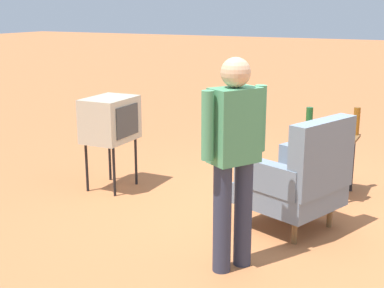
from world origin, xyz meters
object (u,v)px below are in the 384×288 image
at_px(bottle_tall_amber, 356,121).
at_px(flower_vase, 348,130).
at_px(person_standing, 234,152).
at_px(bottle_short_clear, 325,129).
at_px(soda_can_blue, 330,129).
at_px(bottle_wine_green, 309,122).
at_px(armchair, 300,178).
at_px(tv_on_stand, 110,120).
at_px(side_table, 329,146).

xyz_separation_m(bottle_tall_amber, flower_vase, (0.46, 0.00, -0.00)).
xyz_separation_m(person_standing, flower_vase, (-1.80, 0.50, -0.15)).
bearing_deg(person_standing, flower_vase, 164.45).
bearing_deg(flower_vase, bottle_short_clear, -114.87).
height_order(person_standing, soda_can_blue, person_standing).
distance_m(bottle_wine_green, soda_can_blue, 0.29).
height_order(armchair, person_standing, person_standing).
relative_size(tv_on_stand, bottle_wine_green, 3.22).
bearing_deg(bottle_short_clear, armchair, 1.02).
relative_size(bottle_tall_amber, flower_vase, 1.13).
relative_size(person_standing, bottle_wine_green, 5.12).
bearing_deg(person_standing, side_table, 172.53).
xyz_separation_m(bottle_tall_amber, soda_can_blue, (0.12, -0.25, -0.09)).
xyz_separation_m(side_table, bottle_wine_green, (0.10, -0.20, 0.26)).
xyz_separation_m(person_standing, bottle_tall_amber, (-2.26, 0.50, -0.15)).
bearing_deg(person_standing, tv_on_stand, -120.87).
bearing_deg(bottle_short_clear, bottle_wine_green, -92.67).
bearing_deg(bottle_wine_green, flower_vase, 73.36).
distance_m(person_standing, soda_can_blue, 2.16).
xyz_separation_m(armchair, bottle_short_clear, (-0.97, -0.02, 0.24)).
bearing_deg(side_table, bottle_tall_amber, 134.67).
bearing_deg(bottle_wine_green, armchair, 10.94).
height_order(person_standing, bottle_short_clear, person_standing).
bearing_deg(soda_can_blue, tv_on_stand, -65.85).
distance_m(soda_can_blue, flower_vase, 0.43).
relative_size(side_table, tv_on_stand, 0.62).
bearing_deg(armchair, soda_can_blue, -179.47).
xyz_separation_m(bottle_wine_green, bottle_tall_amber, (-0.33, 0.43, -0.01)).
bearing_deg(soda_can_blue, armchair, 0.53).
distance_m(armchair, bottle_wine_green, 1.04).
distance_m(armchair, bottle_short_clear, 1.00).
bearing_deg(bottle_short_clear, flower_vase, 65.13).
xyz_separation_m(armchair, person_standing, (0.95, -0.26, 0.44)).
height_order(tv_on_stand, bottle_wine_green, tv_on_stand).
bearing_deg(soda_can_blue, person_standing, -6.52).
distance_m(person_standing, bottle_short_clear, 1.94).
distance_m(armchair, soda_can_blue, 1.20).
bearing_deg(bottle_tall_amber, side_table, -45.33).
distance_m(tv_on_stand, bottle_short_clear, 2.30).
relative_size(tv_on_stand, soda_can_blue, 8.44).
xyz_separation_m(bottle_tall_amber, bottle_short_clear, (0.34, -0.26, -0.05)).
bearing_deg(bottle_short_clear, person_standing, -7.07).
relative_size(armchair, side_table, 1.65).
relative_size(tv_on_stand, person_standing, 0.63).
xyz_separation_m(side_table, flower_vase, (0.23, 0.23, 0.24)).
bearing_deg(bottle_wine_green, person_standing, -1.98).
bearing_deg(flower_vase, soda_can_blue, -142.88).
xyz_separation_m(side_table, bottle_short_clear, (0.11, -0.03, 0.20)).
height_order(bottle_wine_green, soda_can_blue, bottle_wine_green).
relative_size(bottle_tall_amber, bottle_short_clear, 1.50).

